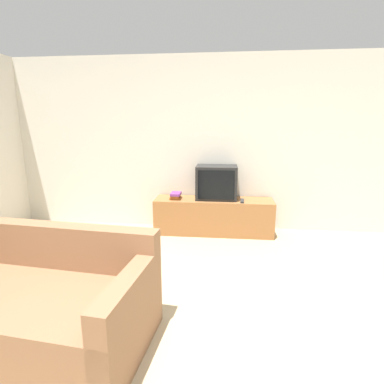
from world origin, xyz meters
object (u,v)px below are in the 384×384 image
at_px(tv_stand, 213,216).
at_px(remote_on_stand, 242,201).
at_px(television, 216,182).
at_px(couch, 31,305).
at_px(book_stack, 176,196).

distance_m(tv_stand, remote_on_stand, 0.50).
relative_size(television, remote_on_stand, 3.00).
bearing_deg(couch, tv_stand, 68.27).
height_order(television, couch, television).
distance_m(couch, book_stack, 2.52).
distance_m(tv_stand, television, 0.51).
xyz_separation_m(tv_stand, couch, (-1.28, -2.45, 0.02)).
distance_m(television, remote_on_stand, 0.47).
bearing_deg(couch, television, 68.00).
bearing_deg(remote_on_stand, couch, -125.74).
height_order(book_stack, remote_on_stand, book_stack).
height_order(tv_stand, remote_on_stand, remote_on_stand).
distance_m(couch, remote_on_stand, 2.90).
relative_size(television, couch, 0.32).
bearing_deg(television, couch, -117.75).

